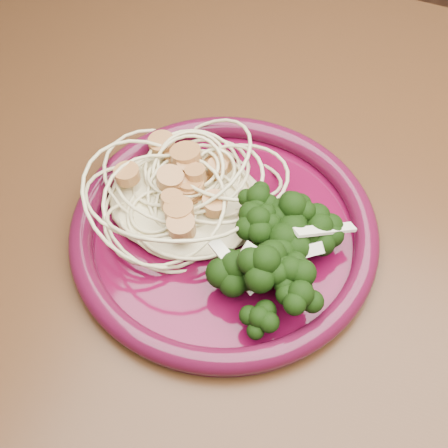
% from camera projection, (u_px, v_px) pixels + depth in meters
% --- Properties ---
extents(dining_table, '(1.20, 0.80, 0.75)m').
position_uv_depth(dining_table, '(185.00, 243.00, 0.70)').
color(dining_table, '#472814').
rests_on(dining_table, ground).
extents(dinner_plate, '(0.37, 0.37, 0.02)m').
position_uv_depth(dinner_plate, '(224.00, 230.00, 0.57)').
color(dinner_plate, '#4B0620').
rests_on(dinner_plate, dining_table).
extents(spaghetti_pile, '(0.19, 0.18, 0.03)m').
position_uv_depth(spaghetti_pile, '(186.00, 193.00, 0.58)').
color(spaghetti_pile, beige).
rests_on(spaghetti_pile, dinner_plate).
extents(scallop_cluster, '(0.18, 0.18, 0.05)m').
position_uv_depth(scallop_cluster, '(183.00, 165.00, 0.55)').
color(scallop_cluster, '#B4783E').
rests_on(scallop_cluster, spaghetti_pile).
extents(broccoli_pile, '(0.14, 0.17, 0.05)m').
position_uv_depth(broccoli_pile, '(275.00, 254.00, 0.53)').
color(broccoli_pile, black).
rests_on(broccoli_pile, dinner_plate).
extents(onion_garnish, '(0.09, 0.11, 0.05)m').
position_uv_depth(onion_garnish, '(278.00, 233.00, 0.51)').
color(onion_garnish, '#EFEBC9').
rests_on(onion_garnish, broccoli_pile).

